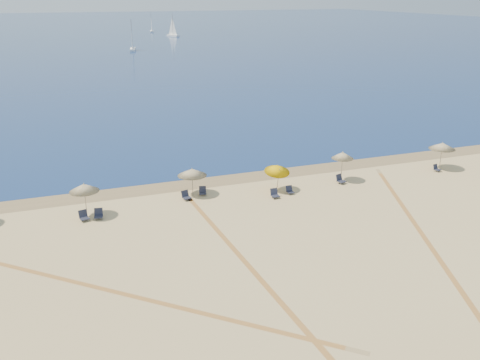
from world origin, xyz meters
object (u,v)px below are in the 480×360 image
Objects in this scene: chair_2 at (98,214)px; sailboat_3 at (151,26)px; chair_6 at (290,190)px; chair_8 at (436,168)px; chair_5 at (275,194)px; chair_7 at (340,179)px; umbrella_4 at (343,155)px; chair_1 at (84,216)px; umbrella_5 at (442,146)px; sailboat_0 at (132,41)px; chair_4 at (203,191)px; umbrella_1 at (84,188)px; umbrella_2 at (192,172)px; chair_3 at (186,196)px; umbrella_3 at (277,169)px; sailboat_2 at (173,29)px.

chair_2 is 182.33m from sailboat_3.
chair_8 is at bearing 1.47° from chair_6.
chair_5 is 6.58m from chair_7.
chair_1 is at bearing -177.23° from umbrella_4.
umbrella_5 is at bearing -83.94° from sailboat_3.
sailboat_0 is at bearing -96.57° from sailboat_3.
chair_4 is 11.70m from chair_7.
umbrella_2 is (8.24, 1.54, -0.32)m from umbrella_1.
chair_8 is (22.80, -1.05, -0.04)m from chair_3.
umbrella_5 is 17.12m from chair_5.
sailboat_3 is (31.38, 176.95, 1.93)m from chair_3.
chair_6 is at bearing 168.14° from chair_8.
sailboat_3 is at bearing 64.37° from chair_1.
chair_4 is at bearing -24.11° from umbrella_2.
umbrella_3 is at bearing 60.16° from chair_5.
chair_4 reaches higher than chair_8.
umbrella_1 reaches higher than chair_6.
sailboat_2 is at bearing 84.45° from chair_2.
umbrella_1 is 1.10× the size of umbrella_2.
chair_4 is 5.70m from chair_5.
umbrella_2 is 178.74m from sailboat_3.
umbrella_2 is at bearing 31.79° from chair_3.
chair_2 reaches higher than chair_5.
chair_2 is 0.95× the size of chair_3.
umbrella_5 is at bearing -3.48° from umbrella_2.
chair_6 is at bearing 14.90° from chair_5.
umbrella_1 is 0.98× the size of umbrella_4.
chair_3 is 0.10× the size of sailboat_2.
umbrella_5 reaches higher than chair_2.
chair_3 is 179.72m from sailboat_3.
umbrella_1 is at bearing -93.76° from sailboat_3.
umbrella_4 is 178.16m from sailboat_3.
chair_1 is at bearing -171.02° from chair_2.
chair_2 is (0.75, -0.65, -1.88)m from umbrella_1.
umbrella_3 is 3.36× the size of chair_5.
sailboat_2 is at bearing 93.81° from chair_4.
sailboat_3 is (24.01, 177.62, 0.35)m from umbrella_3.
chair_8 is (29.53, 0.29, -0.04)m from chair_2.
chair_5 is (14.10, -1.26, -1.88)m from umbrella_1.
chair_4 is (-22.10, 1.06, -1.84)m from umbrella_5.
sailboat_3 is at bearing 82.30° from umbrella_3.
chair_1 is 1.05× the size of chair_4.
umbrella_3 is 2.17m from chair_5.
chair_4 is at bearing 7.73° from umbrella_1.
chair_5 is at bearing -15.73° from chair_1.
umbrella_2 is 0.28× the size of sailboat_0.
chair_3 is 13.13m from chair_7.
umbrella_5 reaches higher than chair_3.
umbrella_5 reaches higher than umbrella_3.
umbrella_5 is 2.83× the size of chair_7.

